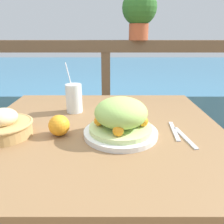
# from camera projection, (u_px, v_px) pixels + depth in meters

# --- Properties ---
(patio_table) EXTENTS (1.03, 0.99, 0.78)m
(patio_table) POSITION_uv_depth(u_px,v_px,m) (101.00, 147.00, 0.97)
(patio_table) COLOR olive
(patio_table) RESTS_ON ground_plane
(railing_fence) EXTENTS (2.80, 0.08, 1.10)m
(railing_fence) POSITION_uv_depth(u_px,v_px,m) (106.00, 76.00, 1.78)
(railing_fence) COLOR brown
(railing_fence) RESTS_ON ground_plane
(sea_backdrop) EXTENTS (12.00, 4.00, 0.51)m
(sea_backdrop) POSITION_uv_depth(u_px,v_px,m) (109.00, 81.00, 4.33)
(sea_backdrop) COLOR teal
(sea_backdrop) RESTS_ON ground_plane
(salad_plate) EXTENTS (0.29, 0.29, 0.15)m
(salad_plate) POSITION_uv_depth(u_px,v_px,m) (121.00, 119.00, 0.84)
(salad_plate) COLOR silver
(salad_plate) RESTS_ON patio_table
(drink_glass) EXTENTS (0.08, 0.08, 0.25)m
(drink_glass) POSITION_uv_depth(u_px,v_px,m) (74.00, 98.00, 1.09)
(drink_glass) COLOR silver
(drink_glass) RESTS_ON patio_table
(bread_basket) EXTENTS (0.22, 0.22, 0.11)m
(bread_basket) POSITION_uv_depth(u_px,v_px,m) (4.00, 126.00, 0.84)
(bread_basket) COLOR tan
(bread_basket) RESTS_ON patio_table
(potted_plant) EXTENTS (0.26, 0.26, 0.36)m
(potted_plant) POSITION_uv_depth(u_px,v_px,m) (139.00, 11.00, 1.62)
(potted_plant) COLOR #A34C2D
(potted_plant) RESTS_ON railing_fence
(fork) EXTENTS (0.03, 0.18, 0.00)m
(fork) POSITION_uv_depth(u_px,v_px,m) (174.00, 131.00, 0.89)
(fork) COLOR silver
(fork) RESTS_ON patio_table
(knife) EXTENTS (0.04, 0.18, 0.00)m
(knife) POSITION_uv_depth(u_px,v_px,m) (185.00, 138.00, 0.83)
(knife) COLOR silver
(knife) RESTS_ON patio_table
(orange_near_basket) EXTENTS (0.08, 0.08, 0.08)m
(orange_near_basket) POSITION_uv_depth(u_px,v_px,m) (59.00, 125.00, 0.84)
(orange_near_basket) COLOR orange
(orange_near_basket) RESTS_ON patio_table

